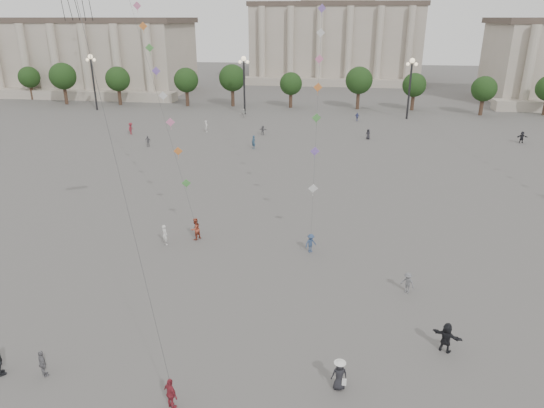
# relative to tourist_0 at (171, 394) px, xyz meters

# --- Properties ---
(ground) EXTENTS (360.00, 360.00, 0.00)m
(ground) POSITION_rel_tourist_0_xyz_m (3.37, 3.34, -0.83)
(ground) COLOR #4F4C4B
(ground) RESTS_ON ground
(hall_west) EXTENTS (84.00, 26.22, 17.20)m
(hall_west) POSITION_rel_tourist_0_xyz_m (-71.63, 97.23, 7.60)
(hall_west) COLOR #A49A8A
(hall_west) RESTS_ON ground
(hall_central) EXTENTS (48.30, 34.30, 35.50)m
(hall_central) POSITION_rel_tourist_0_xyz_m (3.37, 132.56, 13.41)
(hall_central) COLOR #A49A8A
(hall_central) RESTS_ON ground
(tree_row) EXTENTS (137.12, 5.12, 8.00)m
(tree_row) POSITION_rel_tourist_0_xyz_m (3.37, 81.34, 4.57)
(tree_row) COLOR #3A281D
(tree_row) RESTS_ON ground
(lamp_post_far_west) EXTENTS (2.00, 0.90, 10.65)m
(lamp_post_far_west) POSITION_rel_tourist_0_xyz_m (-41.63, 73.34, 6.53)
(lamp_post_far_west) COLOR #262628
(lamp_post_far_west) RESTS_ON ground
(lamp_post_mid_west) EXTENTS (2.00, 0.90, 10.65)m
(lamp_post_mid_west) POSITION_rel_tourist_0_xyz_m (-11.63, 73.34, 6.53)
(lamp_post_mid_west) COLOR #262628
(lamp_post_mid_west) RESTS_ON ground
(lamp_post_mid_east) EXTENTS (2.00, 0.90, 10.65)m
(lamp_post_mid_east) POSITION_rel_tourist_0_xyz_m (18.37, 73.34, 6.53)
(lamp_post_mid_east) COLOR #262628
(lamp_post_mid_east) RESTS_ON ground
(person_crowd_0) EXTENTS (0.88, 0.38, 1.50)m
(person_crowd_0) POSITION_rel_tourist_0_xyz_m (9.40, 70.06, -0.08)
(person_crowd_0) COLOR navy
(person_crowd_0) RESTS_ON ground
(person_crowd_3) EXTENTS (1.69, 1.23, 1.77)m
(person_crowd_3) POSITION_rel_tourist_0_xyz_m (13.50, 6.29, 0.06)
(person_crowd_3) COLOR black
(person_crowd_3) RESTS_ON ground
(person_crowd_4) EXTENTS (1.49, 1.14, 1.57)m
(person_crowd_4) POSITION_rel_tourist_0_xyz_m (-11.24, 70.43, -0.04)
(person_crowd_4) COLOR silver
(person_crowd_4) RESTS_ON ground
(person_crowd_6) EXTENTS (1.10, 0.96, 1.48)m
(person_crowd_6) POSITION_rel_tourist_0_xyz_m (12.07, 12.25, -0.08)
(person_crowd_6) COLOR slate
(person_crowd_6) RESTS_ON ground
(person_crowd_9) EXTENTS (1.64, 0.68, 1.72)m
(person_crowd_9) POSITION_rel_tourist_0_xyz_m (33.07, 57.26, 0.03)
(person_crowd_9) COLOR black
(person_crowd_9) RESTS_ON ground
(person_crowd_10) EXTENTS (0.47, 0.69, 1.85)m
(person_crowd_10) POSITION_rel_tourist_0_xyz_m (-14.60, 57.39, 0.10)
(person_crowd_10) COLOR silver
(person_crowd_10) RESTS_ON ground
(person_crowd_12) EXTENTS (1.44, 0.80, 1.48)m
(person_crowd_12) POSITION_rel_tourist_0_xyz_m (-5.32, 56.78, -0.08)
(person_crowd_12) COLOR slate
(person_crowd_12) RESTS_ON ground
(person_crowd_13) EXTENTS (0.74, 0.72, 1.71)m
(person_crowd_13) POSITION_rel_tourist_0_xyz_m (-6.55, 16.87, 0.03)
(person_crowd_13) COLOR silver
(person_crowd_13) RESTS_ON ground
(person_crowd_16) EXTENTS (0.94, 0.47, 1.54)m
(person_crowd_16) POSITION_rel_tourist_0_xyz_m (-20.29, 47.12, -0.05)
(person_crowd_16) COLOR slate
(person_crowd_16) RESTS_ON ground
(person_crowd_17) EXTENTS (0.81, 1.26, 1.85)m
(person_crowd_17) POSITION_rel_tourist_0_xyz_m (-25.90, 54.07, 0.10)
(person_crowd_17) COLOR maroon
(person_crowd_17) RESTS_ON ground
(person_crowd_18) EXTENTS (0.90, 0.80, 1.54)m
(person_crowd_18) POSITION_rel_tourist_0_xyz_m (10.89, 56.33, -0.06)
(person_crowd_18) COLOR black
(person_crowd_18) RESTS_ON ground
(person_crowd_20) EXTENTS (0.81, 0.79, 1.87)m
(person_crowd_20) POSITION_rel_tourist_0_xyz_m (-5.16, 48.17, 0.11)
(person_crowd_20) COLOR #2D4C67
(person_crowd_20) RESTS_ON ground
(tourist_0) EXTENTS (1.02, 0.89, 1.65)m
(tourist_0) POSITION_rel_tourist_0_xyz_m (0.00, 0.00, 0.00)
(tourist_0) COLOR maroon
(tourist_0) RESTS_ON ground
(tourist_3) EXTENTS (0.91, 0.86, 1.51)m
(tourist_3) POSITION_rel_tourist_0_xyz_m (-7.23, 1.11, -0.07)
(tourist_3) COLOR slate
(tourist_3) RESTS_ON ground
(kite_flyer_0) EXTENTS (1.06, 1.14, 1.86)m
(kite_flyer_0) POSITION_rel_tourist_0_xyz_m (-4.38, 18.18, 0.11)
(kite_flyer_0) COLOR #993E29
(kite_flyer_0) RESTS_ON ground
(kite_flyer_1) EXTENTS (1.12, 1.07, 1.53)m
(kite_flyer_1) POSITION_rel_tourist_0_xyz_m (5.22, 17.27, -0.06)
(kite_flyer_1) COLOR navy
(kite_flyer_1) RESTS_ON ground
(hat_person) EXTENTS (0.91, 0.72, 1.69)m
(hat_person) POSITION_rel_tourist_0_xyz_m (7.77, 2.47, 0.04)
(hat_person) COLOR black
(hat_person) RESTS_ON ground
(dragon_kite) EXTENTS (4.71, 5.34, 20.89)m
(dragon_kite) POSITION_rel_tourist_0_xyz_m (-7.14, 8.98, 17.27)
(dragon_kite) COLOR red
(dragon_kite) RESTS_ON ground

